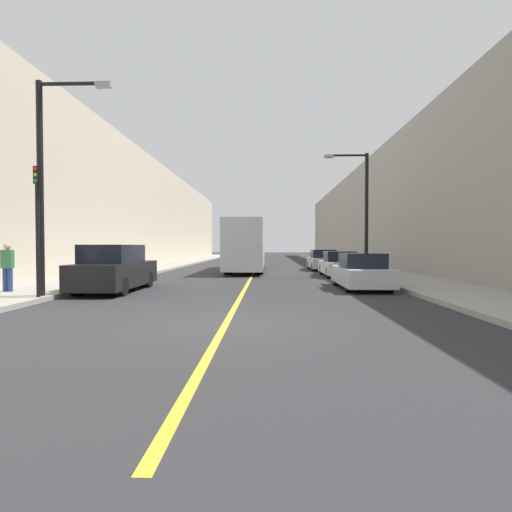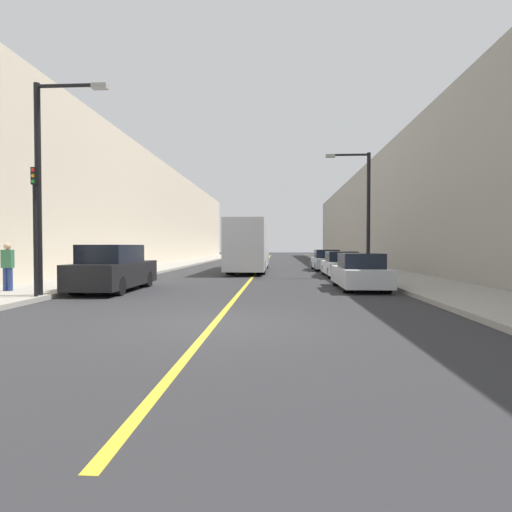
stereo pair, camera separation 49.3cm
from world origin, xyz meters
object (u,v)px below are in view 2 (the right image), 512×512
at_px(car_right_far, 326,261).
at_px(street_lamp_right, 364,205).
at_px(bus, 250,245).
at_px(car_right_mid, 341,265).
at_px(parked_suv_left, 114,269).
at_px(car_right_near, 360,273).
at_px(traffic_light, 35,226).
at_px(pedestrian, 8,266).
at_px(street_lamp_left, 45,174).

bearing_deg(car_right_far, street_lamp_right, -80.15).
distance_m(bus, car_right_mid, 7.48).
xyz_separation_m(bus, car_right_far, (5.50, 1.29, -1.14)).
bearing_deg(parked_suv_left, car_right_mid, 37.98).
height_order(car_right_mid, street_lamp_right, street_lamp_right).
xyz_separation_m(car_right_mid, car_right_far, (-0.11, 6.11, 0.02)).
height_order(car_right_near, car_right_mid, car_right_near).
xyz_separation_m(car_right_near, traffic_light, (-11.07, -4.19, 1.73)).
relative_size(street_lamp_right, pedestrian, 3.90).
distance_m(car_right_far, street_lamp_left, 20.29).
height_order(car_right_near, traffic_light, traffic_light).
height_order(bus, pedestrian, bus).
xyz_separation_m(car_right_far, street_lamp_right, (1.23, -7.07, 3.34)).
height_order(bus, car_right_near, bus).
xyz_separation_m(car_right_mid, street_lamp_right, (1.12, -0.96, 3.35)).
distance_m(parked_suv_left, car_right_near, 9.87).
relative_size(bus, parked_suv_left, 2.29).
xyz_separation_m(bus, parked_suv_left, (-4.45, -12.67, -0.97)).
bearing_deg(car_right_mid, car_right_near, -92.19).
relative_size(bus, car_right_mid, 2.51).
bearing_deg(bus, car_right_mid, -40.70).
bearing_deg(car_right_far, pedestrian, -130.39).
height_order(bus, car_right_far, bus).
xyz_separation_m(car_right_mid, traffic_light, (-11.32, -10.89, 1.74)).
bearing_deg(pedestrian, car_right_far, 49.61).
height_order(parked_suv_left, car_right_far, parked_suv_left).
bearing_deg(parked_suv_left, street_lamp_right, 31.68).
height_order(parked_suv_left, street_lamp_right, street_lamp_right).
xyz_separation_m(car_right_mid, street_lamp_left, (-11.20, -10.53, 3.45)).
relative_size(parked_suv_left, pedestrian, 2.85).
height_order(car_right_near, street_lamp_left, street_lamp_left).
height_order(parked_suv_left, car_right_mid, parked_suv_left).
xyz_separation_m(bus, street_lamp_left, (-5.60, -15.35, 2.30)).
distance_m(bus, parked_suv_left, 13.47).
xyz_separation_m(parked_suv_left, pedestrian, (-3.24, -1.55, 0.20)).
bearing_deg(car_right_mid, traffic_light, -136.12).
distance_m(bus, pedestrian, 16.19).
bearing_deg(street_lamp_right, bus, 139.32).
bearing_deg(traffic_light, street_lamp_left, 71.24).
bearing_deg(street_lamp_left, bus, 69.97).
relative_size(car_right_mid, car_right_far, 0.99).
xyz_separation_m(bus, traffic_light, (-5.72, -15.71, 0.58)).
xyz_separation_m(car_right_near, street_lamp_left, (-10.95, -3.83, 3.44)).
relative_size(street_lamp_left, traffic_light, 1.68).
bearing_deg(car_right_mid, car_right_far, 91.04).
relative_size(street_lamp_right, traffic_light, 1.63).
distance_m(parked_suv_left, traffic_light, 3.63).
bearing_deg(street_lamp_right, car_right_far, 99.85).
bearing_deg(street_lamp_right, car_right_mid, 139.40).
distance_m(parked_suv_left, car_right_far, 17.14).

